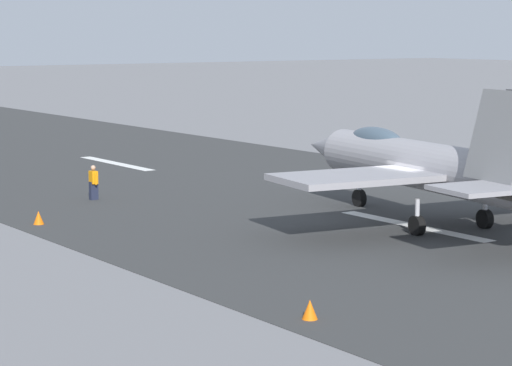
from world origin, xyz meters
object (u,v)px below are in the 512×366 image
object	(u,v)px
crew_person	(93,183)
marker_cone_near	(310,310)
fighter_jet	(425,164)
marker_cone_mid	(39,218)

from	to	relation	value
crew_person	marker_cone_near	distance (m)	22.21
fighter_jet	crew_person	size ratio (longest dim) A/B	10.84
fighter_jet	marker_cone_mid	bearing A→B (deg)	54.73
crew_person	marker_cone_mid	bearing A→B (deg)	133.13
fighter_jet	marker_cone_near	xyz separation A→B (m)	(-8.47, 12.54, -2.15)
marker_cone_near	fighter_jet	bearing A→B (deg)	-55.95
crew_person	marker_cone_near	size ratio (longest dim) A/B	2.92
marker_cone_mid	fighter_jet	bearing A→B (deg)	-125.27
fighter_jet	marker_cone_mid	size ratio (longest dim) A/B	31.64
fighter_jet	marker_cone_mid	distance (m)	15.50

